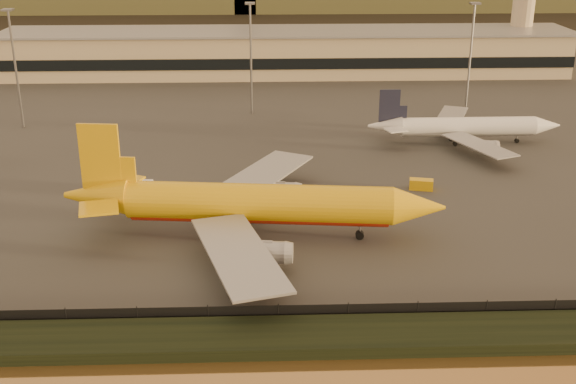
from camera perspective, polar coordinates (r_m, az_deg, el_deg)
name	(u,v)px	position (r m, az deg, el deg)	size (l,w,h in m)	color
ground	(321,271)	(95.70, 2.66, -6.22)	(900.00, 900.00, 0.00)	black
embankment	(334,336)	(80.67, 3.65, -11.32)	(320.00, 7.00, 1.40)	black
tarmac	(292,98)	(185.12, 0.31, 7.42)	(320.00, 220.00, 0.20)	#2D2D2D
perimeter_fence	(331,313)	(83.74, 3.40, -9.51)	(300.00, 0.05, 2.20)	black
terminal_building	(238,53)	(213.72, -4.00, 10.91)	(202.00, 25.00, 12.60)	tan
apron_light_masts	(363,50)	(163.74, 5.97, 11.08)	(152.20, 12.20, 25.40)	slate
dhl_cargo_jet	(252,204)	(103.28, -2.84, -0.98)	(54.99, 53.56, 16.42)	#DDA60B
white_narrowbody_jet	(464,127)	(150.81, 13.77, 4.99)	(39.29, 38.50, 11.33)	silver
gse_vehicle_yellow	(421,184)	(124.28, 10.48, 0.59)	(3.96, 1.78, 1.78)	#DDA60B
gse_vehicle_white	(141,186)	(124.00, -11.57, 0.47)	(4.00, 1.80, 1.80)	silver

